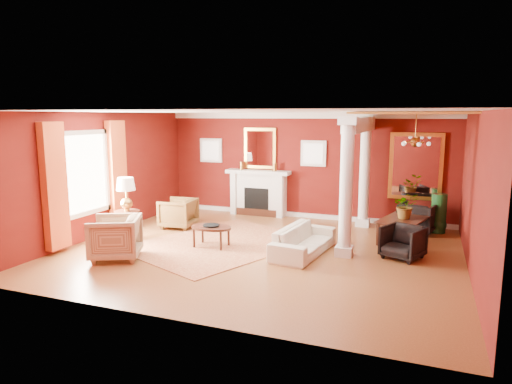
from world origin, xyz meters
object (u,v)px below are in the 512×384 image
at_px(coffee_table, 211,228).
at_px(side_table, 126,198).
at_px(sofa, 304,236).
at_px(armchair_leopard, 178,212).
at_px(armchair_stripe, 115,236).
at_px(dining_table, 405,223).

xyz_separation_m(coffee_table, side_table, (-2.06, -0.15, 0.55)).
relative_size(sofa, armchair_leopard, 2.35).
xyz_separation_m(sofa, side_table, (-4.06, -0.39, 0.58)).
height_order(sofa, coffee_table, sofa).
height_order(armchair_leopard, side_table, side_table).
bearing_deg(sofa, coffee_table, 103.46).
xyz_separation_m(armchair_stripe, side_table, (-0.65, 1.27, 0.49)).
distance_m(armchair_stripe, coffee_table, 2.00).
relative_size(coffee_table, side_table, 0.63).
bearing_deg(sofa, side_table, 102.09).
relative_size(armchair_leopard, coffee_table, 0.91).
height_order(armchair_leopard, dining_table, dining_table).
distance_m(sofa, armchair_stripe, 3.79).
bearing_deg(armchair_leopard, coffee_table, 46.42).
bearing_deg(coffee_table, side_table, -175.92).
bearing_deg(armchair_leopard, side_table, -24.56).
xyz_separation_m(armchair_leopard, dining_table, (5.45, 0.72, 0.01)).
xyz_separation_m(sofa, dining_table, (1.90, 1.73, 0.04)).
bearing_deg(armchair_stripe, dining_table, 96.44).
xyz_separation_m(sofa, armchair_stripe, (-3.41, -1.66, 0.10)).
bearing_deg(sofa, armchair_leopard, 80.73).
height_order(armchair_leopard, coffee_table, armchair_leopard).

